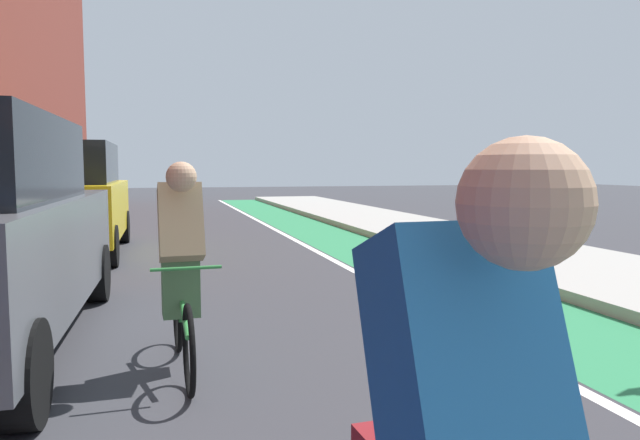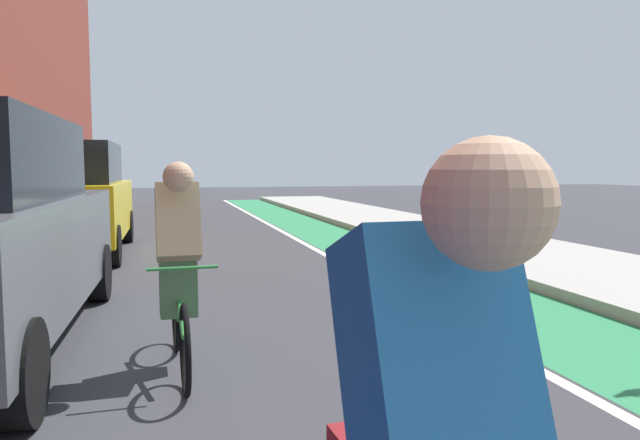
% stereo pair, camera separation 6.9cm
% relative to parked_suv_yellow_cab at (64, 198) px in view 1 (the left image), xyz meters
% --- Properties ---
extents(ground_plane, '(75.12, 75.12, 0.00)m').
position_rel_parked_suv_yellow_cab_xyz_m(ground_plane, '(2.53, -1.94, -1.02)').
color(ground_plane, '#38383D').
extents(bike_lane_paint, '(1.60, 34.14, 0.00)m').
position_rel_parked_suv_yellow_cab_xyz_m(bike_lane_paint, '(5.31, 0.06, -1.02)').
color(bike_lane_paint, '#2D8451').
rests_on(bike_lane_paint, ground).
extents(lane_divider_stripe, '(0.12, 34.14, 0.00)m').
position_rel_parked_suv_yellow_cab_xyz_m(lane_divider_stripe, '(4.41, 0.06, -1.01)').
color(lane_divider_stripe, white).
rests_on(lane_divider_stripe, ground).
extents(sidewalk_right, '(2.96, 34.14, 0.14)m').
position_rel_parked_suv_yellow_cab_xyz_m(sidewalk_right, '(7.59, 0.06, -0.95)').
color(sidewalk_right, '#A8A59E').
rests_on(sidewalk_right, ground).
extents(parked_suv_yellow_cab, '(2.02, 4.29, 1.98)m').
position_rel_parked_suv_yellow_cab_xyz_m(parked_suv_yellow_cab, '(0.00, 0.00, 0.00)').
color(parked_suv_yellow_cab, yellow).
rests_on(parked_suv_yellow_cab, ground).
extents(cyclist_mid, '(0.48, 1.69, 1.60)m').
position_rel_parked_suv_yellow_cab_xyz_m(cyclist_mid, '(1.74, -6.72, -0.17)').
color(cyclist_mid, black).
rests_on(cyclist_mid, ground).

